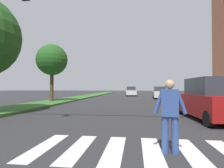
% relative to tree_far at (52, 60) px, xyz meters
% --- Properties ---
extents(ground_plane, '(140.00, 140.00, 0.00)m').
position_rel_tree_far_xyz_m(ground_plane, '(8.97, 8.72, -4.37)').
color(ground_plane, '#2D2D30').
extents(crosswalk, '(5.85, 2.20, 0.01)m').
position_rel_tree_far_xyz_m(crosswalk, '(8.97, -13.28, -4.37)').
color(crosswalk, silver).
rests_on(crosswalk, ground_plane).
extents(median_strip, '(3.11, 64.00, 0.15)m').
position_rel_tree_far_xyz_m(median_strip, '(0.38, 6.72, -4.30)').
color(median_strip, '#386B2D').
rests_on(median_strip, ground_plane).
extents(tree_far, '(3.19, 3.19, 5.85)m').
position_rel_tree_far_xyz_m(tree_far, '(0.00, 0.00, 0.00)').
color(tree_far, '#4C3823').
rests_on(tree_far, median_strip).
extents(sidewalk_right, '(3.00, 64.00, 0.15)m').
position_rel_tree_far_xyz_m(sidewalk_right, '(17.74, 6.72, -4.30)').
color(sidewalk_right, '#9E9991').
rests_on(sidewalk_right, ground_plane).
extents(traffic_light_gantry, '(10.01, 0.30, 6.00)m').
position_rel_tree_far_xyz_m(traffic_light_gantry, '(4.65, -11.66, 0.03)').
color(traffic_light_gantry, gold).
rests_on(traffic_light_gantry, median_strip).
extents(pedestrian_performer, '(0.75, 0.30, 1.69)m').
position_rel_tree_far_xyz_m(pedestrian_performer, '(9.37, -13.38, -3.44)').
color(pedestrian_performer, '#334C8C').
rests_on(pedestrian_performer, ground_plane).
extents(suv_crossing, '(2.23, 4.71, 1.97)m').
position_rel_tree_far_xyz_m(suv_crossing, '(12.10, -8.54, -3.44)').
color(suv_crossing, maroon).
rests_on(suv_crossing, ground_plane).
extents(sedan_midblock, '(1.97, 4.55, 1.68)m').
position_rel_tree_far_xyz_m(sedan_midblock, '(11.93, 8.05, -3.60)').
color(sedan_midblock, silver).
rests_on(sedan_midblock, ground_plane).
extents(sedan_distant, '(2.16, 4.63, 1.72)m').
position_rel_tree_far_xyz_m(sedan_distant, '(7.75, 15.97, -3.58)').
color(sedan_distant, silver).
rests_on(sedan_distant, ground_plane).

